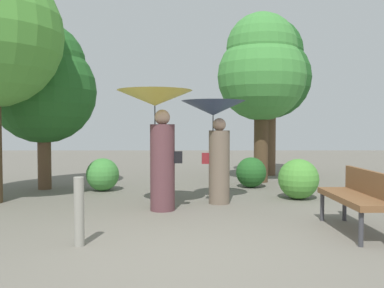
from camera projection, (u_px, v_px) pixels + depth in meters
name	position (u px, v px, depth m)	size (l,w,h in m)	color
ground_plane	(193.00, 256.00, 4.47)	(40.00, 40.00, 0.00)	#6B665B
person_left	(158.00, 124.00, 6.88)	(1.27, 1.27, 2.03)	#563338
person_right	(215.00, 129.00, 7.50)	(1.17, 1.17, 1.90)	#6B5B4C
park_bench	(358.00, 194.00, 5.48)	(0.52, 1.51, 0.83)	#38383D
tree_near_left	(43.00, 83.00, 9.19)	(2.36, 2.36, 3.76)	brown
tree_near_right	(270.00, 70.00, 11.88)	(2.39, 2.39, 4.57)	brown
tree_mid_right	(262.00, 68.00, 10.36)	(2.24, 2.24, 4.31)	#4C3823
bush_path_left	(103.00, 175.00, 9.03)	(0.72, 0.72, 0.72)	#428C3D
bush_path_right	(298.00, 179.00, 8.00)	(0.79, 0.79, 0.79)	#4C9338
bush_behind_bench	(251.00, 172.00, 9.53)	(0.71, 0.71, 0.71)	#235B23
path_marker_post	(79.00, 212.00, 4.84)	(0.12, 0.12, 0.83)	gray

